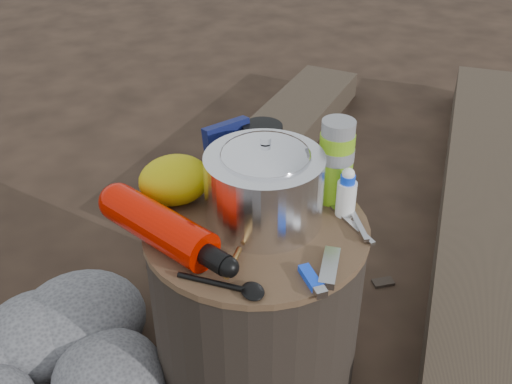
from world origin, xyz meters
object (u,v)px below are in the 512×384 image
object	(u,v)px
travel_mug	(262,151)
log_main	(493,194)
camping_pot	(265,181)
fuel_bottle	(159,226)
stump	(256,302)
thermos	(336,162)

from	to	relation	value
travel_mug	log_main	bearing A→B (deg)	11.64
camping_pot	fuel_bottle	bearing A→B (deg)	-175.34
fuel_bottle	travel_mug	world-z (taller)	travel_mug
log_main	fuel_bottle	world-z (taller)	fuel_bottle
stump	travel_mug	world-z (taller)	travel_mug
log_main	travel_mug	size ratio (longest dim) A/B	14.43
stump	log_main	size ratio (longest dim) A/B	0.25
log_main	fuel_bottle	size ratio (longest dim) A/B	5.50
stump	fuel_bottle	distance (m)	0.30
log_main	fuel_bottle	distance (m)	1.18
fuel_bottle	camping_pot	bearing A→B (deg)	-25.20
log_main	camping_pot	bearing A→B (deg)	-122.91
stump	log_main	world-z (taller)	stump
camping_pot	fuel_bottle	distance (m)	0.22
travel_mug	fuel_bottle	bearing A→B (deg)	-147.41
stump	travel_mug	size ratio (longest dim) A/B	3.63
stump	camping_pot	world-z (taller)	camping_pot
fuel_bottle	travel_mug	size ratio (longest dim) A/B	2.62
stump	camping_pot	distance (m)	0.29
camping_pot	thermos	xyz separation A→B (m)	(0.16, 0.02, 0.00)
thermos	travel_mug	bearing A→B (deg)	129.38
fuel_bottle	stump	bearing A→B (deg)	-31.51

